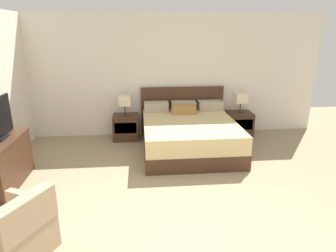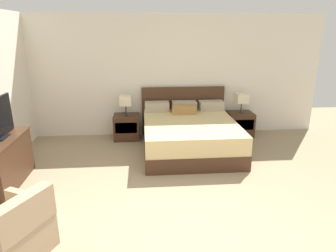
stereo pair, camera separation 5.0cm
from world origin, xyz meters
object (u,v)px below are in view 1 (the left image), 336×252
Objects in this scene: dresser at (3,163)px; bed at (189,134)px; table_lamp_right at (241,98)px; table_lamp_left at (125,101)px; nightstand_left at (126,127)px; nightstand_right at (239,124)px; armchair_by_window at (14,234)px.

bed is at bearing 21.56° from dresser.
bed reaches higher than dresser.
table_lamp_left is at bearing 180.00° from table_lamp_right.
nightstand_left is at bearing 150.06° from bed.
table_lamp_right is at bearing 90.00° from nightstand_right.
bed is 2.27× the size of armchair_by_window.
bed is 1.48m from nightstand_left.
nightstand_left is 1.00× the size of nightstand_right.
table_lamp_right reaches higher than nightstand_right.
bed is 3.83× the size of nightstand_right.
nightstand_right is 1.26× the size of table_lamp_right.
nightstand_right is at bearing -0.03° from table_lamp_left.
table_lamp_left is at bearing 47.55° from dresser.
nightstand_right is 0.59m from table_lamp_right.
table_lamp_left and table_lamp_right have the same top height.
nightstand_right is at bearing -90.00° from table_lamp_right.
dresser is at bearing -155.83° from table_lamp_right.
table_lamp_left is 1.00× the size of table_lamp_right.
table_lamp_right is (2.56, 0.00, 0.59)m from nightstand_left.
table_lamp_left reaches higher than armchair_by_window.
nightstand_left is 2.56m from nightstand_right.
bed is at bearing -150.02° from table_lamp_right.
nightstand_left and nightstand_right have the same top height.
bed is 1.69× the size of dresser.
nightstand_right is at bearing 0.00° from nightstand_left.
table_lamp_left is 2.56m from table_lamp_right.
table_lamp_right reaches higher than dresser.
armchair_by_window reaches higher than nightstand_right.
bed is at bearing -29.99° from table_lamp_left.
nightstand_right is at bearing 24.15° from dresser.
table_lamp_left is 2.68m from dresser.
nightstand_left is 0.59× the size of armchair_by_window.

